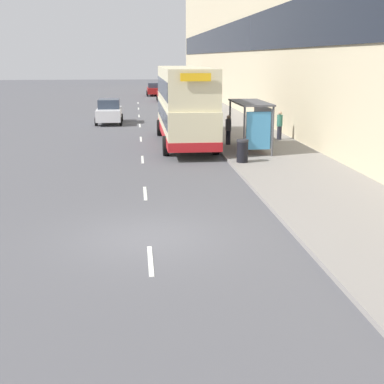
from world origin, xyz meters
name	(u,v)px	position (x,y,z in m)	size (l,w,h in m)	color
ground_plane	(149,237)	(0.00, 0.00, 0.00)	(220.00, 220.00, 0.00)	#515156
pavement	(205,107)	(6.50, 38.50, 0.07)	(5.00, 93.00, 0.14)	gray
terrace_facade	(247,29)	(10.49, 38.50, 7.44)	(3.10, 93.00, 14.89)	#C6B793
lane_mark_0	(150,261)	(0.00, -1.76, 0.01)	(0.12, 2.00, 0.01)	silver
lane_mark_1	(145,193)	(0.00, 4.94, 0.01)	(0.12, 2.00, 0.01)	silver
lane_mark_2	(142,159)	(0.00, 11.64, 0.01)	(0.12, 2.00, 0.01)	silver
lane_mark_3	(141,139)	(0.00, 18.34, 0.01)	(0.12, 2.00, 0.01)	silver
lane_mark_4	(140,126)	(0.00, 25.03, 0.01)	(0.12, 2.00, 0.01)	silver
lane_mark_5	(139,116)	(0.00, 31.73, 0.01)	(0.12, 2.00, 0.01)	silver
lane_mark_6	(138,109)	(0.00, 38.43, 0.01)	(0.12, 2.00, 0.01)	silver
lane_mark_7	(138,103)	(0.00, 45.13, 0.01)	(0.12, 2.00, 0.01)	silver
bus_shelter	(255,117)	(5.77, 12.82, 1.88)	(1.60, 4.20, 2.48)	#4C4C51
double_decker_bus_near	(185,104)	(2.48, 16.06, 2.29)	(2.85, 11.10, 4.30)	beige
car_0	(154,89)	(2.19, 56.61, 0.83)	(2.00, 4.51, 1.65)	maroon
car_1	(166,94)	(3.14, 47.10, 0.84)	(1.99, 4.51, 1.68)	maroon
car_2	(109,112)	(-2.25, 26.67, 0.88)	(1.97, 4.30, 1.80)	silver
pedestrian_at_shelter	(228,130)	(4.78, 14.94, 0.97)	(0.32, 0.32, 1.62)	#23232D
pedestrian_1	(280,125)	(8.07, 16.46, 0.98)	(0.33, 0.33, 1.65)	#23232D
litter_bin	(242,151)	(4.55, 9.78, 0.67)	(0.55, 0.55, 1.05)	black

